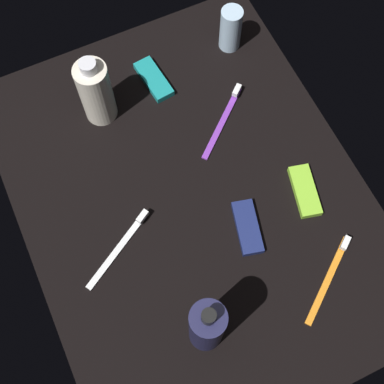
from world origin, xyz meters
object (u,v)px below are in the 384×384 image
(lotion_bottle, at_px, (207,327))
(toothbrush_white, at_px, (122,244))
(deodorant_stick, at_px, (231,29))
(snack_bar_navy, at_px, (247,227))
(bodywash_bottle, at_px, (96,92))
(snack_bar_lime, at_px, (305,191))
(toothbrush_orange, at_px, (331,274))
(snack_bar_teal, at_px, (154,79))
(toothbrush_purple, at_px, (224,117))

(lotion_bottle, relative_size, toothbrush_white, 1.30)
(deodorant_stick, height_order, snack_bar_navy, deodorant_stick)
(lotion_bottle, xyz_separation_m, bodywash_bottle, (-0.49, -0.00, -0.02))
(toothbrush_white, xyz_separation_m, snack_bar_lime, (0.05, 0.36, 0.00))
(toothbrush_white, bearing_deg, snack_bar_lime, 81.73)
(toothbrush_orange, height_order, snack_bar_lime, toothbrush_orange)
(bodywash_bottle, xyz_separation_m, toothbrush_white, (0.28, -0.07, -0.07))
(snack_bar_navy, bearing_deg, bodywash_bottle, -141.70)
(toothbrush_orange, bearing_deg, deodorant_stick, 173.46)
(lotion_bottle, xyz_separation_m, deodorant_stick, (-0.53, 0.31, -0.04))
(toothbrush_orange, xyz_separation_m, snack_bar_teal, (-0.52, -0.12, 0.00))
(deodorant_stick, relative_size, toothbrush_purple, 0.72)
(snack_bar_lime, bearing_deg, toothbrush_purple, -148.35)
(toothbrush_orange, relative_size, snack_bar_lime, 1.46)
(deodorant_stick, height_order, toothbrush_orange, deodorant_stick)
(bodywash_bottle, xyz_separation_m, snack_bar_lime, (0.33, 0.29, -0.07))
(lotion_bottle, distance_m, snack_bar_lime, 0.34)
(toothbrush_purple, bearing_deg, snack_bar_teal, -146.58)
(snack_bar_lime, bearing_deg, snack_bar_teal, -141.51)
(toothbrush_purple, height_order, snack_bar_lime, toothbrush_purple)
(toothbrush_purple, distance_m, toothbrush_orange, 0.37)
(snack_bar_lime, relative_size, snack_bar_teal, 1.00)
(toothbrush_white, relative_size, snack_bar_lime, 1.55)
(toothbrush_purple, relative_size, toothbrush_orange, 0.95)
(deodorant_stick, bearing_deg, snack_bar_teal, -84.64)
(bodywash_bottle, relative_size, deodorant_stick, 1.64)
(lotion_bottle, relative_size, snack_bar_lime, 2.01)
(deodorant_stick, bearing_deg, snack_bar_lime, -3.63)
(toothbrush_orange, relative_size, toothbrush_white, 0.94)
(deodorant_stick, height_order, snack_bar_lime, deodorant_stick)
(toothbrush_white, bearing_deg, snack_bar_navy, 72.52)
(snack_bar_lime, xyz_separation_m, snack_bar_navy, (0.02, -0.13, 0.00))
(toothbrush_white, bearing_deg, bodywash_bottle, 166.08)
(toothbrush_orange, bearing_deg, snack_bar_navy, -146.05)
(bodywash_bottle, relative_size, toothbrush_orange, 1.12)
(toothbrush_purple, xyz_separation_m, toothbrush_orange, (0.37, 0.03, 0.00))
(snack_bar_navy, bearing_deg, toothbrush_purple, 178.33)
(snack_bar_lime, bearing_deg, bodywash_bottle, -124.96)
(lotion_bottle, distance_m, deodorant_stick, 0.62)
(toothbrush_white, xyz_separation_m, snack_bar_teal, (-0.30, 0.20, 0.00))
(bodywash_bottle, xyz_separation_m, snack_bar_navy, (0.35, 0.16, -0.07))
(toothbrush_purple, relative_size, snack_bar_navy, 1.39)
(snack_bar_navy, bearing_deg, snack_bar_lime, 112.28)
(lotion_bottle, distance_m, toothbrush_white, 0.24)
(deodorant_stick, bearing_deg, snack_bar_navy, -21.91)
(snack_bar_navy, bearing_deg, toothbrush_orange, 48.28)
(toothbrush_purple, distance_m, snack_bar_navy, 0.24)
(deodorant_stick, distance_m, toothbrush_white, 0.50)
(lotion_bottle, bearing_deg, bodywash_bottle, -179.87)
(lotion_bottle, bearing_deg, toothbrush_white, -161.66)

